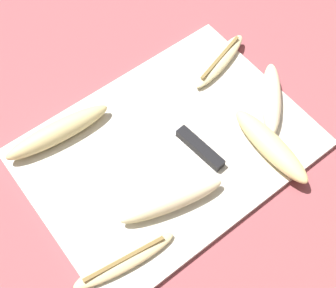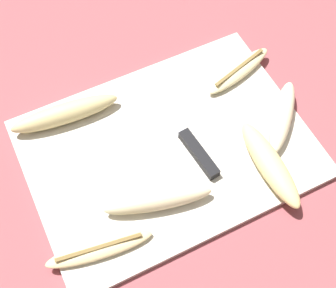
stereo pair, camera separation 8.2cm
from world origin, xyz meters
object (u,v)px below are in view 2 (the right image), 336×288
Objects in this scene: banana_spotted_left at (65,113)px; banana_golden_short at (270,164)px; knife at (190,143)px; banana_cream_curved at (158,200)px; banana_pale_long at (282,116)px; banana_soft_right at (239,70)px; banana_mellow_near at (99,249)px.

banana_spotted_left is 0.38m from banana_golden_short.
banana_golden_short reaches higher than knife.
banana_cream_curved is (-0.10, -0.08, 0.01)m from knife.
banana_pale_long is 0.86× the size of banana_soft_right.
banana_spotted_left is at bearing 137.94° from banana_golden_short.
knife is 0.19m from banana_soft_right.
banana_mellow_near is at bearing -168.58° from banana_pale_long.
knife is 0.13m from banana_cream_curved.
knife is 1.45× the size of banana_mellow_near.
banana_pale_long is (0.39, 0.08, 0.01)m from banana_mellow_near.
knife is at bearing 37.67° from banana_cream_curved.
banana_spotted_left reaches higher than banana_pale_long.
banana_cream_curved is 0.31m from banana_soft_right.
banana_cream_curved is at bearing -148.03° from knife.
banana_golden_short reaches higher than banana_mellow_near.
banana_spotted_left reaches higher than banana_golden_short.
banana_cream_curved reaches higher than banana_pale_long.
banana_mellow_near is 1.25× the size of banana_pale_long.
banana_mellow_near is 0.40m from banana_pale_long.
banana_spotted_left is (-0.18, 0.15, 0.01)m from knife.
banana_soft_right is at bearing 96.18° from banana_pale_long.
banana_mellow_near is 0.12m from banana_cream_curved.
banana_soft_right is (0.16, 0.10, 0.00)m from knife.
banana_cream_curved is 1.02× the size of banana_golden_short.
banana_soft_right reaches higher than knife.
banana_spotted_left is (0.04, 0.26, 0.01)m from banana_mellow_near.
banana_cream_curved is 1.11× the size of banana_soft_right.
banana_pale_long is 0.70× the size of banana_spotted_left.
banana_cream_curved is (-0.27, -0.05, 0.00)m from banana_pale_long.
banana_pale_long is 0.28m from banana_cream_curved.
banana_mellow_near is 0.87× the size of banana_spotted_left.
banana_golden_short is at bearing -106.23° from banana_soft_right.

